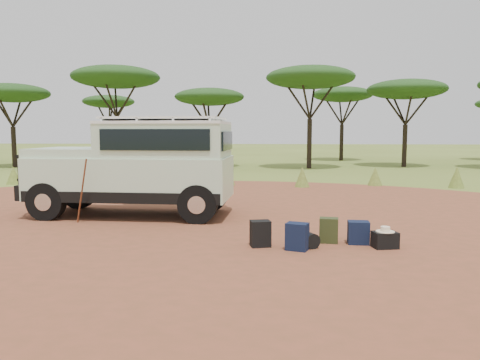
# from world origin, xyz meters

# --- Properties ---
(ground) EXTENTS (140.00, 140.00, 0.00)m
(ground) POSITION_xyz_m (0.00, 0.00, 0.00)
(ground) COLOR #5B6B26
(ground) RESTS_ON ground
(dirt_clearing) EXTENTS (23.00, 23.00, 0.01)m
(dirt_clearing) POSITION_xyz_m (0.00, 0.00, 0.00)
(dirt_clearing) COLOR brown
(dirt_clearing) RESTS_ON ground
(grass_fringe) EXTENTS (36.60, 1.60, 0.90)m
(grass_fringe) POSITION_xyz_m (0.12, 8.67, 0.40)
(grass_fringe) COLOR #5B6B26
(grass_fringe) RESTS_ON ground
(acacia_treeline) EXTENTS (46.70, 13.20, 6.26)m
(acacia_treeline) POSITION_xyz_m (0.75, 19.81, 4.87)
(acacia_treeline) COLOR black
(acacia_treeline) RESTS_ON ground
(safari_vehicle) EXTENTS (5.40, 2.33, 2.57)m
(safari_vehicle) POSITION_xyz_m (-1.67, 1.79, 1.24)
(safari_vehicle) COLOR silver
(safari_vehicle) RESTS_ON ground
(walking_staff) EXTENTS (0.42, 0.30, 1.57)m
(walking_staff) POSITION_xyz_m (-2.71, 0.59, 0.79)
(walking_staff) COLOR brown
(walking_staff) RESTS_ON ground
(backpack_black) EXTENTS (0.43, 0.36, 0.51)m
(backpack_black) POSITION_xyz_m (1.59, -1.36, 0.25)
(backpack_black) COLOR black
(backpack_black) RESTS_ON ground
(backpack_navy) EXTENTS (0.47, 0.40, 0.52)m
(backpack_navy) POSITION_xyz_m (2.29, -1.58, 0.26)
(backpack_navy) COLOR #101632
(backpack_navy) RESTS_ON ground
(backpack_olive) EXTENTS (0.40, 0.31, 0.50)m
(backpack_olive) POSITION_xyz_m (2.94, -0.94, 0.25)
(backpack_olive) COLOR #303D1C
(backpack_olive) RESTS_ON ground
(duffel_navy) EXTENTS (0.42, 0.33, 0.46)m
(duffel_navy) POSITION_xyz_m (3.51, -1.01, 0.23)
(duffel_navy) COLOR #101632
(duffel_navy) RESTS_ON ground
(hard_case) EXTENTS (0.50, 0.40, 0.32)m
(hard_case) POSITION_xyz_m (3.96, -1.31, 0.16)
(hard_case) COLOR black
(hard_case) RESTS_ON ground
(stuff_sack) EXTENTS (0.41, 0.41, 0.30)m
(stuff_sack) POSITION_xyz_m (2.53, -1.38, 0.15)
(stuff_sack) COLOR black
(stuff_sack) RESTS_ON ground
(safari_hat) EXTENTS (0.35, 0.35, 0.10)m
(safari_hat) POSITION_xyz_m (3.96, -1.31, 0.35)
(safari_hat) COLOR beige
(safari_hat) RESTS_ON hard_case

